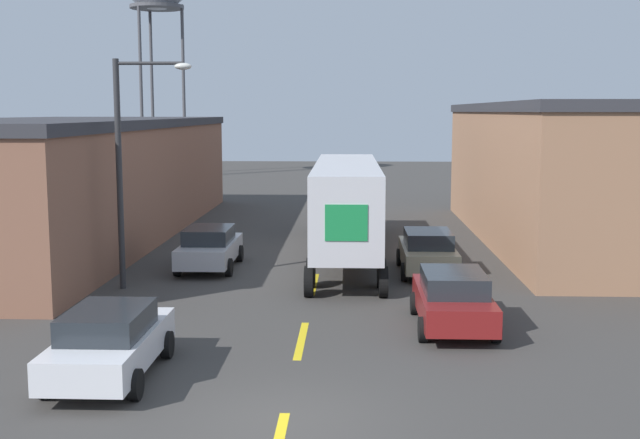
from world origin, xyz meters
TOP-DOWN VIEW (x-y plane):
  - ground_plane at (0.00, 0.00)m, footprint 160.00×160.00m
  - road_centerline at (0.00, 5.41)m, footprint 0.20×16.89m
  - warehouse_left at (-12.56, 22.06)m, footprint 11.02×29.98m
  - warehouse_right at (11.79, 21.92)m, footprint 9.48×22.71m
  - semi_truck at (1.05, 17.45)m, footprint 2.75×16.28m
  - parked_car_left_near at (-4.02, 2.35)m, footprint 2.06×4.55m
  - parked_car_left_far at (-4.02, 14.72)m, footprint 2.06×4.55m
  - parked_car_right_near at (4.02, 6.77)m, footprint 2.06×4.55m
  - parked_car_right_mid at (4.02, 14.18)m, footprint 2.06×4.55m
  - street_lamp at (-6.01, 11.28)m, footprint 2.56×0.32m

SIDE VIEW (x-z plane):
  - ground_plane at x=0.00m, z-range 0.00..0.00m
  - road_centerline at x=0.00m, z-range 0.00..0.01m
  - parked_car_left_near at x=-4.02m, z-range 0.03..1.60m
  - parked_car_left_far at x=-4.02m, z-range 0.03..1.60m
  - parked_car_right_near at x=4.02m, z-range 0.03..1.60m
  - parked_car_right_mid at x=4.02m, z-range 0.03..1.60m
  - semi_truck at x=1.05m, z-range 0.39..4.27m
  - warehouse_left at x=-12.56m, z-range 0.00..5.50m
  - warehouse_right at x=11.79m, z-range 0.01..6.22m
  - street_lamp at x=-6.01m, z-range 0.64..8.15m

